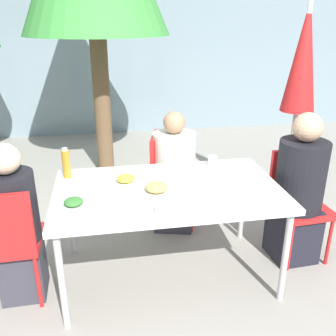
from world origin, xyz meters
TOP-DOWN VIEW (x-y plane):
  - ground_plane at (0.00, 0.00)m, footprint 24.00×24.00m
  - building_facade at (0.00, 3.99)m, footprint 10.00×0.20m
  - dining_table at (0.00, 0.00)m, footprint 1.57×0.93m
  - chair_left at (-1.09, -0.11)m, footprint 0.41×0.41m
  - person_left at (-1.04, -0.03)m, footprint 0.32×0.32m
  - chair_right at (1.08, 0.15)m, footprint 0.42×0.42m
  - person_right at (1.04, 0.07)m, footprint 0.37×0.37m
  - chair_far at (0.11, 0.78)m, footprint 0.49×0.49m
  - person_far at (0.18, 0.72)m, footprint 0.41×0.41m
  - closed_umbrella at (1.31, 0.75)m, footprint 0.36×0.36m
  - plate_0 at (-0.28, 0.13)m, footprint 0.24×0.24m
  - plate_1 at (-0.09, -0.07)m, footprint 0.28×0.28m
  - plate_2 at (-0.63, -0.18)m, footprint 0.22×0.22m
  - bottle at (-0.71, 0.31)m, footprint 0.06×0.06m
  - drinking_cup at (0.42, 0.35)m, footprint 0.07×0.07m
  - salad_bowl at (-0.04, -0.34)m, footprint 0.19×0.19m

SIDE VIEW (x-z plane):
  - ground_plane at x=0.00m, z-range 0.00..0.00m
  - person_far at x=0.18m, z-range -0.04..1.06m
  - chair_left at x=-1.09m, z-range 0.08..0.95m
  - chair_right at x=1.08m, z-range 0.08..0.95m
  - chair_far at x=0.11m, z-range 0.08..0.95m
  - person_left at x=-1.04m, z-range -0.03..1.10m
  - person_right at x=1.04m, z-range -0.04..1.17m
  - dining_table at x=0.00m, z-range 0.32..1.05m
  - plate_2 at x=-0.63m, z-range 0.73..0.79m
  - plate_0 at x=-0.28m, z-range 0.73..0.79m
  - salad_bowl at x=-0.04m, z-range 0.73..0.78m
  - plate_1 at x=-0.09m, z-range 0.73..0.80m
  - drinking_cup at x=0.42m, z-range 0.73..0.82m
  - bottle at x=-0.71m, z-range 0.73..0.96m
  - closed_umbrella at x=1.31m, z-range 0.40..2.41m
  - building_facade at x=0.00m, z-range 0.00..3.00m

